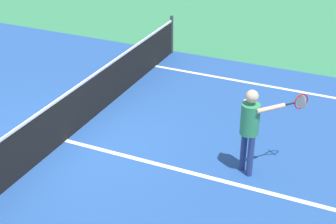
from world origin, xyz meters
name	(u,v)px	position (x,y,z in m)	size (l,w,h in m)	color
ground_plane	(66,141)	(0.00, 0.00, 0.00)	(60.00, 60.00, 0.00)	#337F51
court_surface_inbounds	(66,140)	(0.00, 0.00, 0.00)	(10.62, 24.40, 0.00)	#234C93
line_center_service	(220,180)	(0.00, -3.20, 0.00)	(0.10, 6.40, 0.01)	white
net	(63,119)	(0.00, 0.00, 0.49)	(10.42, 0.09, 1.07)	#33383D
player_near	(251,123)	(0.46, -3.55, 0.99)	(0.83, 0.99, 1.61)	navy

